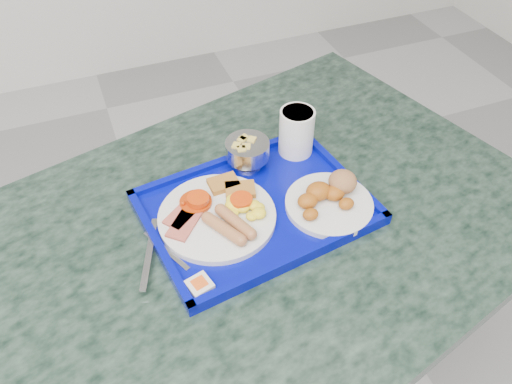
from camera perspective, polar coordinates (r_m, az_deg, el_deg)
table at (r=1.10m, az=-0.98°, el=-10.46°), size 1.33×1.06×0.73m
tray at (r=0.97m, az=0.00°, el=-1.90°), size 0.46×0.36×0.03m
main_plate at (r=0.94m, az=-4.09°, el=-2.41°), size 0.22×0.22×0.03m
bread_plate at (r=0.97m, az=8.43°, el=-0.63°), size 0.17×0.17×0.06m
fruit_bowl at (r=1.03m, az=-1.02°, el=4.80°), size 0.09×0.09×0.06m
juice_cup at (r=1.06m, az=4.65°, el=7.02°), size 0.07×0.07×0.10m
spoon at (r=0.94m, az=-9.62°, el=-3.83°), size 0.08×0.15×0.01m
knife at (r=0.91m, az=-12.11°, el=-6.84°), size 0.07×0.16×0.00m
jam_packet at (r=0.85m, az=-6.46°, el=-10.55°), size 0.05×0.05×0.02m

